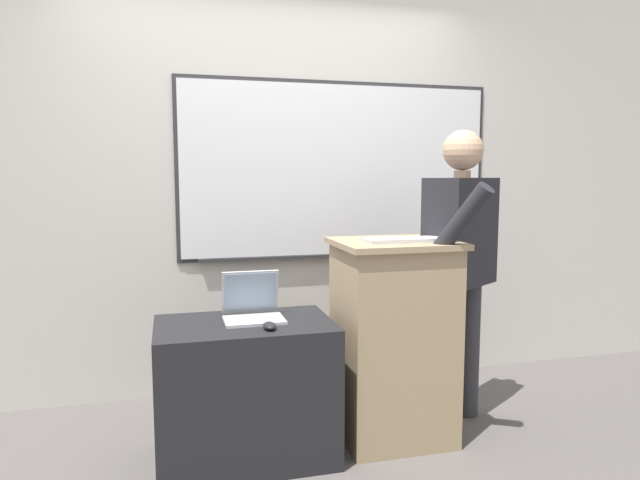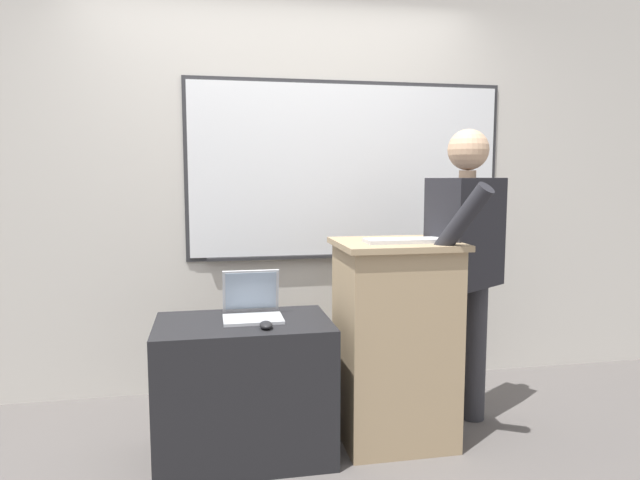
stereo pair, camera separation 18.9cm
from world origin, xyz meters
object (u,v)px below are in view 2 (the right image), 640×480
object	(u,v)px
lectern_podium	(395,341)
wireless_keyboard	(405,241)
laptop	(252,304)
computer_mouse_by_laptop	(266,325)
person_presenter	(466,257)
side_desk	(244,388)

from	to	relation	value
lectern_podium	wireless_keyboard	xyz separation A→B (m)	(0.02, -0.07, 0.54)
laptop	computer_mouse_by_laptop	size ratio (longest dim) A/B	2.91
person_presenter	laptop	bearing A→B (deg)	148.58
lectern_podium	person_presenter	bearing A→B (deg)	9.98
computer_mouse_by_laptop	laptop	bearing A→B (deg)	102.03
side_desk	laptop	world-z (taller)	laptop
side_desk	wireless_keyboard	xyz separation A→B (m)	(0.81, -0.04, 0.73)
laptop	computer_mouse_by_laptop	xyz separation A→B (m)	(0.05, -0.22, -0.05)
person_presenter	computer_mouse_by_laptop	distance (m)	1.17
wireless_keyboard	computer_mouse_by_laptop	size ratio (longest dim) A/B	4.09
side_desk	laptop	size ratio (longest dim) A/B	2.93
lectern_podium	laptop	xyz separation A→B (m)	(-0.74, 0.05, 0.22)
person_presenter	wireless_keyboard	world-z (taller)	person_presenter
lectern_podium	laptop	bearing A→B (deg)	176.50
wireless_keyboard	person_presenter	bearing A→B (deg)	19.64
laptop	lectern_podium	bearing A→B (deg)	-3.50
computer_mouse_by_laptop	wireless_keyboard	bearing A→B (deg)	8.90
person_presenter	wireless_keyboard	distance (m)	0.44
wireless_keyboard	laptop	bearing A→B (deg)	171.61
side_desk	lectern_podium	bearing A→B (deg)	1.75
laptop	person_presenter	bearing A→B (deg)	1.43
lectern_podium	side_desk	distance (m)	0.81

